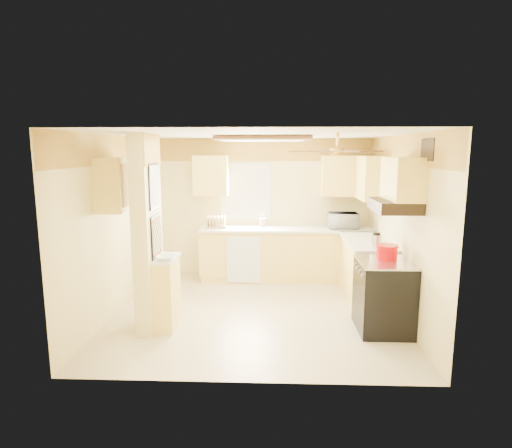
{
  "coord_description": "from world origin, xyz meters",
  "views": [
    {
      "loc": [
        0.24,
        -5.83,
        2.3
      ],
      "look_at": [
        0.0,
        0.35,
        1.22
      ],
      "focal_mm": 30.0,
      "sensor_mm": 36.0,
      "label": 1
    }
  ],
  "objects_px": {
    "microwave": "(343,221)",
    "bowl": "(166,258)",
    "dutch_oven": "(387,252)",
    "stove": "(384,296)",
    "kettle": "(376,241)"
  },
  "relations": [
    {
      "from": "stove",
      "to": "kettle",
      "type": "height_order",
      "value": "kettle"
    },
    {
      "from": "stove",
      "to": "dutch_oven",
      "type": "height_order",
      "value": "dutch_oven"
    },
    {
      "from": "bowl",
      "to": "dutch_oven",
      "type": "height_order",
      "value": "dutch_oven"
    },
    {
      "from": "stove",
      "to": "bowl",
      "type": "bearing_deg",
      "value": -176.96
    },
    {
      "from": "bowl",
      "to": "microwave",
      "type": "bearing_deg",
      "value": 41.58
    },
    {
      "from": "bowl",
      "to": "dutch_oven",
      "type": "relative_size",
      "value": 0.79
    },
    {
      "from": "stove",
      "to": "microwave",
      "type": "bearing_deg",
      "value": 95.12
    },
    {
      "from": "microwave",
      "to": "bowl",
      "type": "distance_m",
      "value": 3.44
    },
    {
      "from": "dutch_oven",
      "to": "microwave",
      "type": "bearing_deg",
      "value": 96.55
    },
    {
      "from": "microwave",
      "to": "kettle",
      "type": "bearing_deg",
      "value": 94.9
    },
    {
      "from": "bowl",
      "to": "dutch_oven",
      "type": "distance_m",
      "value": 2.81
    },
    {
      "from": "stove",
      "to": "bowl",
      "type": "xyz_separation_m",
      "value": [
        -2.76,
        -0.15,
        0.51
      ]
    },
    {
      "from": "microwave",
      "to": "bowl",
      "type": "xyz_separation_m",
      "value": [
        -2.57,
        -2.28,
        -0.11
      ]
    },
    {
      "from": "kettle",
      "to": "microwave",
      "type": "bearing_deg",
      "value": 97.72
    },
    {
      "from": "dutch_oven",
      "to": "kettle",
      "type": "xyz_separation_m",
      "value": [
        -0.02,
        0.48,
        0.04
      ]
    }
  ]
}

